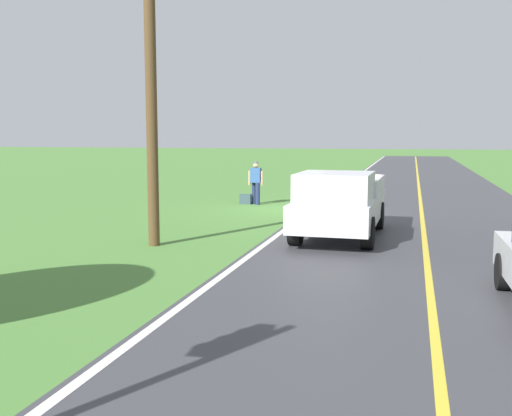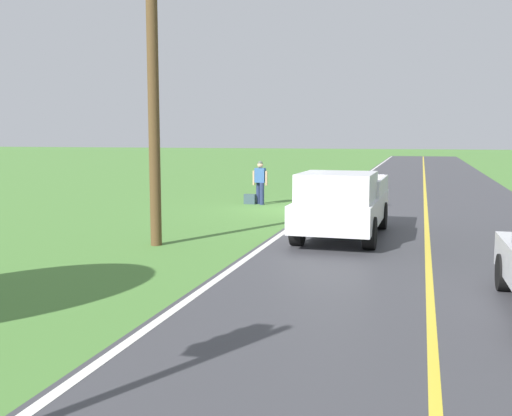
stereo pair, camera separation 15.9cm
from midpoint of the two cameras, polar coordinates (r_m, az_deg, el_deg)
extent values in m
plane|color=#4C7F38|center=(22.38, 3.06, -0.18)|extent=(200.00, 200.00, 0.00)
cube|color=#3D3D42|center=(21.94, 15.27, -0.55)|extent=(8.26, 120.00, 0.00)
cube|color=silver|center=(22.24, 5.04, -0.23)|extent=(0.16, 117.60, 0.00)
cube|color=gold|center=(21.94, 15.27, -0.54)|extent=(0.14, 117.60, 0.00)
cylinder|color=navy|center=(23.96, -0.03, 1.36)|extent=(0.18, 0.18, 0.88)
cylinder|color=navy|center=(24.26, -0.37, 1.43)|extent=(0.18, 0.18, 0.88)
cube|color=#335999|center=(24.05, -0.20, 3.13)|extent=(0.41, 0.27, 0.58)
sphere|color=tan|center=(24.03, -0.20, 4.09)|extent=(0.23, 0.23, 0.23)
sphere|color=#4C564C|center=(24.02, -0.20, 4.27)|extent=(0.20, 0.20, 0.20)
cube|color=#234C2D|center=(24.24, -0.06, 3.23)|extent=(0.33, 0.21, 0.44)
cylinder|color=tan|center=(23.96, 0.38, 2.85)|extent=(0.10, 0.10, 0.58)
cylinder|color=tan|center=(24.12, -0.81, 2.88)|extent=(0.10, 0.10, 0.58)
cube|color=#384C56|center=(24.21, -1.18, 0.85)|extent=(0.47, 0.22, 0.40)
cube|color=silver|center=(16.68, 7.81, -0.08)|extent=(2.12, 5.44, 0.70)
cube|color=silver|center=(15.43, 7.23, 2.01)|extent=(1.89, 2.20, 0.72)
cube|color=black|center=(15.43, 7.24, 2.28)|extent=(1.71, 1.33, 0.43)
cube|color=silver|center=(17.59, 11.37, 2.09)|extent=(0.16, 3.03, 0.45)
cube|color=silver|center=(17.83, 5.33, 2.26)|extent=(0.16, 3.03, 0.45)
cube|color=silver|center=(19.18, 8.93, 2.54)|extent=(1.84, 0.14, 0.45)
cylinder|color=black|center=(14.90, 10.27, -2.33)|extent=(0.32, 0.81, 0.80)
cylinder|color=black|center=(15.17, 3.49, -2.06)|extent=(0.32, 0.81, 0.80)
cylinder|color=black|center=(18.15, 11.29, -0.70)|extent=(0.32, 0.81, 0.80)
cylinder|color=black|center=(18.38, 5.69, -0.50)|extent=(0.32, 0.81, 0.80)
cylinder|color=black|center=(11.70, 22.11, -5.63)|extent=(0.25, 0.66, 0.66)
cylinder|color=brown|center=(15.26, -10.28, 13.12)|extent=(0.28, 0.28, 8.88)
camera|label=1|loc=(0.08, -90.39, -0.05)|focal=42.11mm
camera|label=2|loc=(0.08, 89.61, 0.05)|focal=42.11mm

